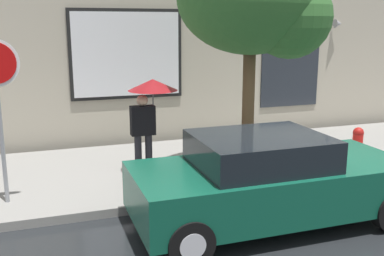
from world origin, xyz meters
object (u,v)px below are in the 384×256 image
fire_hydrant (357,145)px  pedestrian_with_umbrella (149,100)px  parked_car (269,180)px  street_tree (259,2)px

fire_hydrant → pedestrian_with_umbrella: bearing=171.0°
parked_car → pedestrian_with_umbrella: (-1.25, 2.55, 0.93)m
pedestrian_with_umbrella → street_tree: (1.98, -0.61, 1.82)m
fire_hydrant → street_tree: size_ratio=0.17×
parked_car → pedestrian_with_umbrella: 2.99m
parked_car → pedestrian_with_umbrella: size_ratio=2.27×
pedestrian_with_umbrella → parked_car: bearing=-63.8°
parked_car → fire_hydrant: bearing=30.5°
fire_hydrant → street_tree: (-2.42, 0.08, 2.94)m
street_tree → parked_car: bearing=-110.5°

